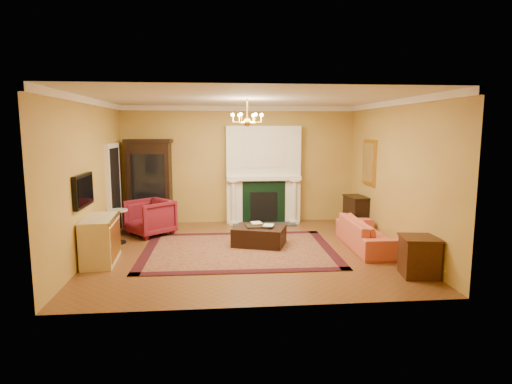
{
  "coord_description": "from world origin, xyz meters",
  "views": [
    {
      "loc": [
        -0.61,
        -8.31,
        2.43
      ],
      "look_at": [
        0.2,
        0.3,
        1.15
      ],
      "focal_mm": 30.0,
      "sensor_mm": 36.0,
      "label": 1
    }
  ],
  "objects": [
    {
      "name": "doorway",
      "position": [
        -2.95,
        1.7,
        1.05
      ],
      "size": [
        0.08,
        1.05,
        2.1
      ],
      "color": "silver",
      "rests_on": "wall_left"
    },
    {
      "name": "ottoman_tray",
      "position": [
        0.23,
        0.38,
        0.42
      ],
      "size": [
        0.49,
        0.39,
        0.03
      ],
      "primitive_type": "cube",
      "rotation": [
        0.0,
        0.0,
        0.08
      ],
      "color": "black",
      "rests_on": "leather_ottoman"
    },
    {
      "name": "wall_right",
      "position": [
        3.01,
        0.0,
        1.5
      ],
      "size": [
        0.02,
        5.5,
        3.0
      ],
      "primitive_type": "cube",
      "color": "gold",
      "rests_on": "floor"
    },
    {
      "name": "console_table",
      "position": [
        2.78,
        1.65,
        0.39
      ],
      "size": [
        0.48,
        0.74,
        0.78
      ],
      "primitive_type": "cube",
      "rotation": [
        0.0,
        0.0,
        0.12
      ],
      "color": "black",
      "rests_on": "floor"
    },
    {
      "name": "wingback_armchair",
      "position": [
        -2.13,
        1.48,
        0.45
      ],
      "size": [
        1.2,
        1.21,
        0.91
      ],
      "primitive_type": "imported",
      "rotation": [
        0.0,
        0.0,
        -0.86
      ],
      "color": "maroon",
      "rests_on": "floor"
    },
    {
      "name": "wall_front",
      "position": [
        0.0,
        -2.76,
        1.5
      ],
      "size": [
        6.0,
        0.02,
        3.0
      ],
      "primitive_type": "cube",
      "color": "gold",
      "rests_on": "floor"
    },
    {
      "name": "chandelier",
      "position": [
        -0.0,
        0.0,
        2.61
      ],
      "size": [
        0.63,
        0.55,
        0.53
      ],
      "color": "gold",
      "rests_on": "ceiling"
    },
    {
      "name": "book_b",
      "position": [
        0.36,
        0.33,
        0.57
      ],
      "size": [
        0.21,
        0.08,
        0.28
      ],
      "primitive_type": "imported",
      "rotation": [
        0.0,
        0.0,
        -0.28
      ],
      "color": "gray",
      "rests_on": "ottoman_tray"
    },
    {
      "name": "commode",
      "position": [
        -2.73,
        -0.49,
        0.42
      ],
      "size": [
        0.6,
        1.16,
        0.84
      ],
      "primitive_type": "cube",
      "rotation": [
        0.0,
        0.0,
        0.07
      ],
      "color": "beige",
      "rests_on": "floor"
    },
    {
      "name": "oriental_rug",
      "position": [
        -0.17,
        0.04,
        0.01
      ],
      "size": [
        3.86,
        2.91,
        0.02
      ],
      "primitive_type": "cube",
      "rotation": [
        0.0,
        0.0,
        -0.01
      ],
      "color": "#49100F",
      "rests_on": "floor"
    },
    {
      "name": "crown_molding",
      "position": [
        0.0,
        0.96,
        2.94
      ],
      "size": [
        6.0,
        5.5,
        0.12
      ],
      "color": "white",
      "rests_on": "ceiling"
    },
    {
      "name": "end_table",
      "position": [
        2.72,
        -1.75,
        0.32
      ],
      "size": [
        0.62,
        0.62,
        0.64
      ],
      "primitive_type": "cube",
      "rotation": [
        0.0,
        0.0,
        -0.15
      ],
      "color": "#3C1B10",
      "rests_on": "floor"
    },
    {
      "name": "book_a",
      "position": [
        0.13,
        0.51,
        0.57
      ],
      "size": [
        0.21,
        0.06,
        0.29
      ],
      "primitive_type": "imported",
      "rotation": [
        0.0,
        0.0,
        0.14
      ],
      "color": "gray",
      "rests_on": "ottoman_tray"
    },
    {
      "name": "wall_back",
      "position": [
        0.0,
        2.76,
        1.5
      ],
      "size": [
        6.0,
        0.02,
        3.0
      ],
      "primitive_type": "cube",
      "color": "gold",
      "rests_on": "floor"
    },
    {
      "name": "wall_left",
      "position": [
        -3.01,
        0.0,
        1.5
      ],
      "size": [
        0.02,
        5.5,
        3.0
      ],
      "primitive_type": "cube",
      "color": "gold",
      "rests_on": "floor"
    },
    {
      "name": "pedestal_table",
      "position": [
        -2.7,
        0.81,
        0.43
      ],
      "size": [
        0.41,
        0.41,
        0.73
      ],
      "color": "black",
      "rests_on": "floor"
    },
    {
      "name": "leather_ottoman",
      "position": [
        0.27,
        0.36,
        0.21
      ],
      "size": [
        1.22,
        1.04,
        0.38
      ],
      "primitive_type": "cube",
      "rotation": [
        0.0,
        0.0,
        -0.33
      ],
      "color": "black",
      "rests_on": "oriental_rug"
    },
    {
      "name": "topiary_right",
      "position": [
        1.4,
        2.53,
        1.45
      ],
      "size": [
        0.15,
        0.15,
        0.4
      ],
      "color": "tan",
      "rests_on": "fireplace"
    },
    {
      "name": "gilt_mirror",
      "position": [
        2.97,
        1.4,
        1.65
      ],
      "size": [
        0.06,
        0.76,
        1.05
      ],
      "color": "gold",
      "rests_on": "wall_right"
    },
    {
      "name": "floor",
      "position": [
        0.0,
        0.0,
        -0.01
      ],
      "size": [
        6.0,
        5.5,
        0.02
      ],
      "primitive_type": "cube",
      "color": "brown",
      "rests_on": "ground"
    },
    {
      "name": "fireplace",
      "position": [
        0.6,
        2.57,
        1.19
      ],
      "size": [
        1.9,
        0.7,
        2.5
      ],
      "color": "silver",
      "rests_on": "wall_back"
    },
    {
      "name": "tv_panel",
      "position": [
        -2.95,
        -0.6,
        1.35
      ],
      "size": [
        0.09,
        0.95,
        0.58
      ],
      "color": "black",
      "rests_on": "wall_left"
    },
    {
      "name": "coral_sofa",
      "position": [
        2.48,
        -0.03,
        0.4
      ],
      "size": [
        0.64,
        2.06,
        0.8
      ],
      "primitive_type": "imported",
      "rotation": [
        0.0,
        0.0,
        1.55
      ],
      "color": "#C5453E",
      "rests_on": "floor"
    },
    {
      "name": "topiary_left",
      "position": [
        0.01,
        2.53,
        1.49
      ],
      "size": [
        0.18,
        0.18,
        0.48
      ],
      "color": "tan",
      "rests_on": "fireplace"
    },
    {
      "name": "ceiling",
      "position": [
        0.0,
        0.0,
        3.01
      ],
      "size": [
        6.0,
        5.5,
        0.02
      ],
      "primitive_type": "cube",
      "color": "silver",
      "rests_on": "wall_back"
    },
    {
      "name": "china_cabinet",
      "position": [
        -2.26,
        2.49,
        1.04
      ],
      "size": [
        1.07,
        0.53,
        2.08
      ],
      "primitive_type": "cube",
      "rotation": [
        0.0,
        0.0,
        -0.06
      ],
      "color": "black",
      "rests_on": "floor"
    }
  ]
}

